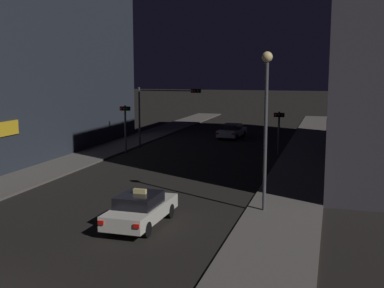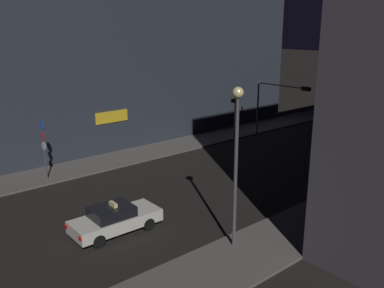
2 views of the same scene
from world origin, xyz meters
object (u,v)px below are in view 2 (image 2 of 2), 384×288
at_px(taxi, 115,219).
at_px(sign_pole_left, 44,144).
at_px(street_lamp_near_block, 236,143).
at_px(traffic_light_left_kerb, 235,111).
at_px(far_car, 366,127).
at_px(traffic_light_overhead, 277,98).
at_px(traffic_light_right_kerb, 382,135).

xyz_separation_m(taxi, sign_pole_left, (-9.18, 0.28, 1.76)).
bearing_deg(street_lamp_near_block, traffic_light_left_kerb, 133.92).
height_order(far_car, traffic_light_left_kerb, traffic_light_left_kerb).
relative_size(traffic_light_left_kerb, street_lamp_near_block, 0.53).
bearing_deg(sign_pole_left, street_lamp_near_block, 12.52).
xyz_separation_m(traffic_light_overhead, sign_pole_left, (-3.26, -19.43, -1.30)).
xyz_separation_m(far_car, traffic_light_overhead, (-4.26, -7.87, 3.07)).
bearing_deg(taxi, traffic_light_left_kerb, 115.76).
bearing_deg(far_car, traffic_light_left_kerb, -120.72).
xyz_separation_m(taxi, far_car, (-1.66, 27.57, -0.00)).
bearing_deg(taxi, traffic_light_overhead, 106.72).
bearing_deg(sign_pole_left, far_car, 74.60).
bearing_deg(traffic_light_right_kerb, taxi, -100.95).
bearing_deg(street_lamp_near_block, sign_pole_left, -167.48).
distance_m(traffic_light_overhead, sign_pole_left, 19.74).
height_order(far_car, sign_pole_left, sign_pole_left).
relative_size(sign_pole_left, street_lamp_near_block, 0.54).
distance_m(traffic_light_left_kerb, traffic_light_right_kerb, 12.07).
bearing_deg(taxi, far_car, 93.44).
height_order(traffic_light_right_kerb, street_lamp_near_block, street_lamp_near_block).
distance_m(taxi, traffic_light_right_kerb, 19.67).
height_order(taxi, sign_pole_left, sign_pole_left).
xyz_separation_m(traffic_light_left_kerb, sign_pole_left, (-1.09, -16.48, -0.24)).
xyz_separation_m(taxi, traffic_light_right_kerb, (3.72, 19.24, 1.73)).
relative_size(taxi, far_car, 0.98).
relative_size(far_car, traffic_light_left_kerb, 1.20).
distance_m(taxi, traffic_light_left_kerb, 18.71).
relative_size(traffic_light_left_kerb, sign_pole_left, 0.98).
bearing_deg(traffic_light_overhead, traffic_light_left_kerb, -126.30).
height_order(taxi, far_car, taxi).
bearing_deg(sign_pole_left, taxi, -1.72).
bearing_deg(traffic_light_right_kerb, traffic_light_overhead, 177.23).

